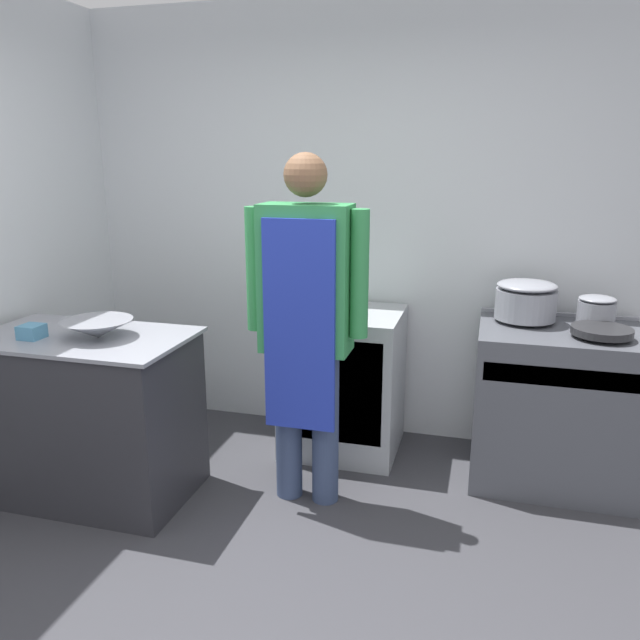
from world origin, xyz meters
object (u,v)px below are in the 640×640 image
fridge_unit (343,381)px  person_cook (306,313)px  stock_pot (526,299)px  sauce_pot (596,309)px  stove (555,405)px  saute_pan (602,331)px  plastic_tub (32,332)px  mixing_bowl (97,329)px

fridge_unit → person_cook: person_cook is taller
stock_pot → sauce_pot: stock_pot is taller
stove → saute_pan: saute_pan is taller
saute_pan → person_cook: bearing=-162.4°
person_cook → plastic_tub: size_ratio=16.61×
saute_pan → sauce_pot: bearing=90.0°
stove → plastic_tub: bearing=-160.4°
fridge_unit → saute_pan: 1.49m
stove → plastic_tub: plastic_tub is taller
plastic_tub → sauce_pot: sauce_pot is taller
stove → saute_pan: (0.17, -0.11, 0.48)m
person_cook → mixing_bowl: bearing=-166.3°
plastic_tub → saute_pan: 2.90m
fridge_unit → plastic_tub: size_ratio=8.12×
stove → person_cook: 1.52m
mixing_bowl → sauce_pot: sauce_pot is taller
mixing_bowl → sauce_pot: 2.65m
plastic_tub → stock_pot: bearing=23.4°
person_cook → mixing_bowl: person_cook is taller
stove → saute_pan: 0.52m
mixing_bowl → stock_pot: size_ratio=1.08×
plastic_tub → fridge_unit: bearing=35.4°
mixing_bowl → fridge_unit: bearing=39.3°
mixing_bowl → stock_pot: 2.31m
plastic_tub → stock_pot: stock_pot is taller
stove → sauce_pot: (0.17, 0.12, 0.53)m
stove → person_cook: person_cook is taller
stock_pot → saute_pan: (0.37, -0.23, -0.09)m
stove → mixing_bowl: size_ratio=2.50×
fridge_unit → sauce_pot: (1.40, 0.06, 0.53)m
stove → plastic_tub: 2.82m
person_cook → mixing_bowl: size_ratio=5.03×
stock_pot → sauce_pot: size_ratio=1.68×
plastic_tub → person_cook: bearing=14.8°
saute_pan → fridge_unit: bearing=173.0°
saute_pan → mixing_bowl: bearing=-164.0°
stock_pot → sauce_pot: bearing=0.0°
fridge_unit → person_cook: size_ratio=0.49×
stock_pot → sauce_pot: (0.37, 0.00, -0.03)m
plastic_tub → saute_pan: plastic_tub is taller
mixing_bowl → stock_pot: bearing=24.1°
fridge_unit → stock_pot: 1.18m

